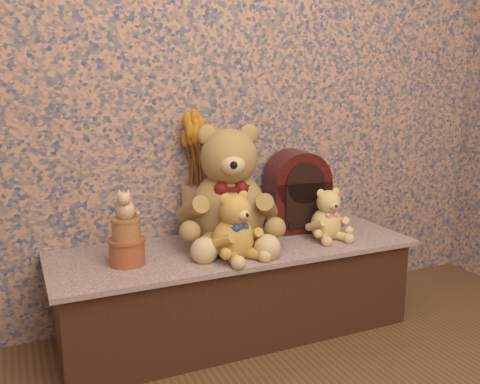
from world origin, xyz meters
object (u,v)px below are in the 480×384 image
(cathedral_radio, at_px, (297,190))
(ceramic_vase, at_px, (197,212))
(biscuit_tin_lower, at_px, (127,252))
(teddy_large, at_px, (228,180))
(cat_figurine, at_px, (125,203))
(teddy_small, at_px, (327,211))
(teddy_medium, at_px, (233,222))

(cathedral_radio, bearing_deg, ceramic_vase, 178.10)
(ceramic_vase, relative_size, biscuit_tin_lower, 1.69)
(teddy_large, height_order, cat_figurine, teddy_large)
(cat_figurine, bearing_deg, teddy_small, 14.30)
(teddy_medium, bearing_deg, cathedral_radio, 16.13)
(teddy_medium, xyz_separation_m, cathedral_radio, (0.42, 0.24, 0.04))
(cathedral_radio, xyz_separation_m, ceramic_vase, (-0.46, 0.08, -0.07))
(cathedral_radio, bearing_deg, teddy_medium, -142.05)
(teddy_large, distance_m, cathedral_radio, 0.38)
(teddy_large, xyz_separation_m, cat_figurine, (-0.45, -0.09, -0.03))
(teddy_large, distance_m, cat_figurine, 0.46)
(biscuit_tin_lower, bearing_deg, ceramic_vase, 33.09)
(ceramic_vase, relative_size, cat_figurine, 1.88)
(biscuit_tin_lower, xyz_separation_m, cat_figurine, (-0.00, 0.00, 0.19))
(teddy_large, xyz_separation_m, ceramic_vase, (-0.09, 0.14, -0.16))
(teddy_medium, relative_size, cathedral_radio, 0.76)
(ceramic_vase, distance_m, cat_figurine, 0.45)
(ceramic_vase, height_order, biscuit_tin_lower, ceramic_vase)
(cathedral_radio, xyz_separation_m, biscuit_tin_lower, (-0.82, -0.16, -0.14))
(teddy_large, relative_size, biscuit_tin_lower, 4.09)
(teddy_small, xyz_separation_m, ceramic_vase, (-0.51, 0.26, -0.01))
(biscuit_tin_lower, bearing_deg, teddy_small, -1.47)
(teddy_small, relative_size, biscuit_tin_lower, 1.81)
(ceramic_vase, bearing_deg, teddy_medium, -84.03)
(teddy_large, height_order, teddy_medium, teddy_large)
(ceramic_vase, height_order, cat_figurine, cat_figurine)
(biscuit_tin_lower, distance_m, cat_figurine, 0.19)
(cat_figurine, bearing_deg, teddy_medium, 3.37)
(cat_figurine, bearing_deg, ceramic_vase, 48.86)
(teddy_small, xyz_separation_m, cathedral_radio, (-0.05, 0.18, 0.06))
(teddy_large, xyz_separation_m, teddy_small, (0.42, -0.11, -0.15))
(cathedral_radio, height_order, biscuit_tin_lower, cathedral_radio)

